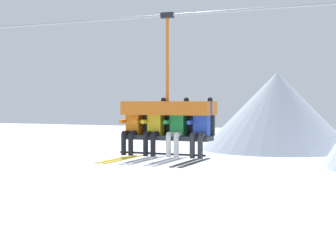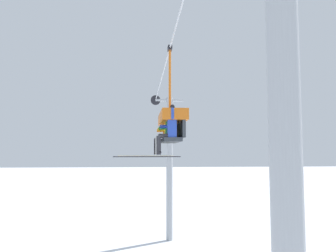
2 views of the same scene
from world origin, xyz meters
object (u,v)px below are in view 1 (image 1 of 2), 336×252
object	(u,v)px
skier_green	(176,127)
skier_blue	(200,128)
chairlift_chair	(169,114)
skier_yellow	(154,127)
skier_orange	(132,127)

from	to	relation	value
skier_green	skier_blue	distance (m)	0.54
chairlift_chair	skier_blue	distance (m)	0.89
skier_yellow	skier_green	bearing A→B (deg)	0.00
chairlift_chair	skier_orange	distance (m)	0.89
chairlift_chair	skier_yellow	distance (m)	0.45
skier_orange	skier_yellow	distance (m)	0.54
skier_green	skier_blue	size ratio (longest dim) A/B	1.00
skier_yellow	skier_green	distance (m)	0.54
skier_yellow	skier_green	world-z (taller)	same
chairlift_chair	skier_green	xyz separation A→B (m)	(0.27, -0.21, -0.29)
skier_orange	skier_green	size ratio (longest dim) A/B	1.00
skier_orange	skier_yellow	xyz separation A→B (m)	(0.54, 0.01, 0.02)
skier_green	skier_blue	bearing A→B (deg)	0.00
skier_orange	skier_blue	size ratio (longest dim) A/B	1.00
chairlift_chair	skier_green	world-z (taller)	chairlift_chair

